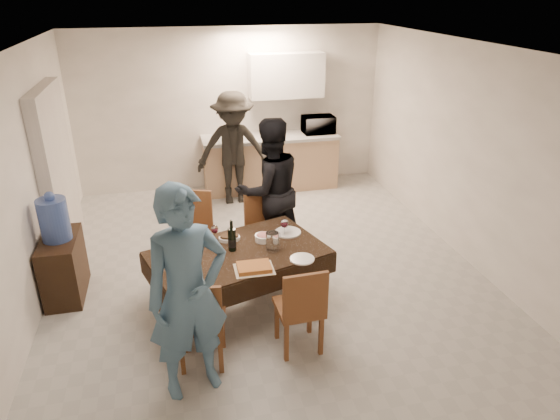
# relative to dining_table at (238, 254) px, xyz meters

# --- Properties ---
(floor) EXTENTS (5.00, 6.00, 0.02)m
(floor) POSITION_rel_dining_table_xyz_m (0.44, 0.65, -0.65)
(floor) COLOR #A1A29D
(floor) RESTS_ON ground
(ceiling) EXTENTS (5.00, 6.00, 0.02)m
(ceiling) POSITION_rel_dining_table_xyz_m (0.44, 0.65, 1.95)
(ceiling) COLOR white
(ceiling) RESTS_ON wall_back
(wall_back) EXTENTS (5.00, 0.02, 2.60)m
(wall_back) POSITION_rel_dining_table_xyz_m (0.44, 3.65, 0.65)
(wall_back) COLOR white
(wall_back) RESTS_ON floor
(wall_front) EXTENTS (5.00, 0.02, 2.60)m
(wall_front) POSITION_rel_dining_table_xyz_m (0.44, -2.35, 0.65)
(wall_front) COLOR white
(wall_front) RESTS_ON floor
(wall_left) EXTENTS (0.02, 6.00, 2.60)m
(wall_left) POSITION_rel_dining_table_xyz_m (-2.06, 0.65, 0.65)
(wall_left) COLOR white
(wall_left) RESTS_ON floor
(wall_right) EXTENTS (0.02, 6.00, 2.60)m
(wall_right) POSITION_rel_dining_table_xyz_m (2.94, 0.65, 0.65)
(wall_right) COLOR white
(wall_right) RESTS_ON floor
(stub_partition) EXTENTS (0.15, 1.40, 2.10)m
(stub_partition) POSITION_rel_dining_table_xyz_m (-1.98, 1.85, 0.40)
(stub_partition) COLOR beige
(stub_partition) RESTS_ON floor
(kitchen_base_cabinet) EXTENTS (2.20, 0.60, 0.86)m
(kitchen_base_cabinet) POSITION_rel_dining_table_xyz_m (1.04, 3.33, -0.22)
(kitchen_base_cabinet) COLOR tan
(kitchen_base_cabinet) RESTS_ON floor
(kitchen_worktop) EXTENTS (2.24, 0.64, 0.05)m
(kitchen_worktop) POSITION_rel_dining_table_xyz_m (1.04, 3.33, 0.24)
(kitchen_worktop) COLOR #A7A6A3
(kitchen_worktop) RESTS_ON kitchen_base_cabinet
(upper_cabinet) EXTENTS (1.20, 0.34, 0.70)m
(upper_cabinet) POSITION_rel_dining_table_xyz_m (1.34, 3.47, 1.20)
(upper_cabinet) COLOR silver
(upper_cabinet) RESTS_ON wall_back
(dining_table) EXTENTS (1.97, 1.50, 0.68)m
(dining_table) POSITION_rel_dining_table_xyz_m (0.00, 0.00, 0.00)
(dining_table) COLOR black
(dining_table) RESTS_ON floor
(chair_near_left) EXTENTS (0.48, 0.48, 0.50)m
(chair_near_left) POSITION_rel_dining_table_xyz_m (-0.45, -0.84, -0.09)
(chair_near_left) COLOR brown
(chair_near_left) RESTS_ON floor
(chair_near_right) EXTENTS (0.43, 0.43, 0.49)m
(chair_near_right) POSITION_rel_dining_table_xyz_m (0.45, -0.84, -0.09)
(chair_near_right) COLOR brown
(chair_near_right) RESTS_ON floor
(chair_far_left) EXTENTS (0.57, 0.58, 0.55)m
(chair_far_left) POSITION_rel_dining_table_xyz_m (-0.45, 0.65, -0.02)
(chair_far_left) COLOR brown
(chair_far_left) RESTS_ON floor
(chair_far_right) EXTENTS (0.49, 0.49, 0.50)m
(chair_far_right) POSITION_rel_dining_table_xyz_m (0.45, 0.66, -0.09)
(chair_far_right) COLOR brown
(chair_far_right) RESTS_ON floor
(console) EXTENTS (0.38, 0.76, 0.70)m
(console) POSITION_rel_dining_table_xyz_m (-1.84, 0.68, -0.30)
(console) COLOR black
(console) RESTS_ON floor
(water_jug) EXTENTS (0.30, 0.30, 0.46)m
(water_jug) POSITION_rel_dining_table_xyz_m (-1.84, 0.68, 0.28)
(water_jug) COLOR #4664B5
(water_jug) RESTS_ON console
(wine_bottle) EXTENTS (0.08, 0.08, 0.34)m
(wine_bottle) POSITION_rel_dining_table_xyz_m (-0.05, 0.05, 0.20)
(wine_bottle) COLOR black
(wine_bottle) RESTS_ON dining_table
(water_pitcher) EXTENTS (0.13, 0.13, 0.20)m
(water_pitcher) POSITION_rel_dining_table_xyz_m (0.35, -0.05, 0.13)
(water_pitcher) COLOR white
(water_pitcher) RESTS_ON dining_table
(savoury_tart) EXTENTS (0.38, 0.29, 0.05)m
(savoury_tart) POSITION_rel_dining_table_xyz_m (0.10, -0.38, 0.05)
(savoury_tart) COLOR #CE863C
(savoury_tart) RESTS_ON dining_table
(salad_bowl) EXTENTS (0.18, 0.18, 0.07)m
(salad_bowl) POSITION_rel_dining_table_xyz_m (0.30, 0.18, 0.07)
(salad_bowl) COLOR white
(salad_bowl) RESTS_ON dining_table
(mushroom_dish) EXTENTS (0.21, 0.21, 0.04)m
(mushroom_dish) POSITION_rel_dining_table_xyz_m (-0.05, 0.28, 0.05)
(mushroom_dish) COLOR white
(mushroom_dish) RESTS_ON dining_table
(wine_glass_a) EXTENTS (0.08, 0.08, 0.17)m
(wine_glass_a) POSITION_rel_dining_table_xyz_m (-0.55, -0.25, 0.12)
(wine_glass_a) COLOR white
(wine_glass_a) RESTS_ON dining_table
(wine_glass_b) EXTENTS (0.09, 0.09, 0.20)m
(wine_glass_b) POSITION_rel_dining_table_xyz_m (0.55, 0.25, 0.13)
(wine_glass_b) COLOR white
(wine_glass_b) RESTS_ON dining_table
(wine_glass_c) EXTENTS (0.08, 0.08, 0.18)m
(wine_glass_c) POSITION_rel_dining_table_xyz_m (-0.20, 0.30, 0.12)
(wine_glass_c) COLOR white
(wine_glass_c) RESTS_ON dining_table
(plate_near_left) EXTENTS (0.25, 0.25, 0.01)m
(plate_near_left) POSITION_rel_dining_table_xyz_m (-0.60, -0.30, 0.04)
(plate_near_left) COLOR white
(plate_near_left) RESTS_ON dining_table
(plate_near_right) EXTENTS (0.25, 0.25, 0.01)m
(plate_near_right) POSITION_rel_dining_table_xyz_m (0.60, -0.30, 0.04)
(plate_near_right) COLOR white
(plate_near_right) RESTS_ON dining_table
(plate_far_left) EXTENTS (0.25, 0.25, 0.01)m
(plate_far_left) POSITION_rel_dining_table_xyz_m (-0.60, 0.30, 0.04)
(plate_far_left) COLOR white
(plate_far_left) RESTS_ON dining_table
(plate_far_right) EXTENTS (0.29, 0.29, 0.02)m
(plate_far_right) POSITION_rel_dining_table_xyz_m (0.60, 0.30, 0.04)
(plate_far_right) COLOR white
(plate_far_right) RESTS_ON dining_table
(microwave) EXTENTS (0.52, 0.35, 0.29)m
(microwave) POSITION_rel_dining_table_xyz_m (1.86, 3.33, 0.40)
(microwave) COLOR silver
(microwave) RESTS_ON kitchen_worktop
(person_near) EXTENTS (0.78, 0.62, 1.86)m
(person_near) POSITION_rel_dining_table_xyz_m (-0.55, -1.05, 0.28)
(person_near) COLOR teal
(person_near) RESTS_ON floor
(person_far) EXTENTS (1.02, 0.88, 1.79)m
(person_far) POSITION_rel_dining_table_xyz_m (0.55, 1.05, 0.25)
(person_far) COLOR black
(person_far) RESTS_ON floor
(person_kitchen) EXTENTS (1.13, 0.65, 1.75)m
(person_kitchen) POSITION_rel_dining_table_xyz_m (0.37, 2.88, 0.23)
(person_kitchen) COLOR black
(person_kitchen) RESTS_ON floor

